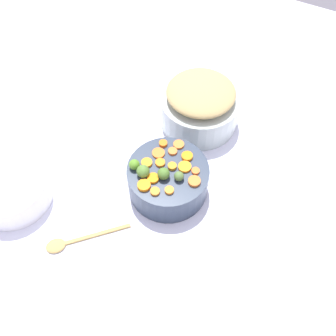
{
  "coord_description": "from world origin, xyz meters",
  "views": [
    {
      "loc": [
        0.54,
        0.27,
        1.09
      ],
      "look_at": [
        -0.04,
        -0.02,
        0.14
      ],
      "focal_mm": 42.45,
      "sensor_mm": 36.0,
      "label": 1
    }
  ],
  "objects": [
    {
      "name": "wooden_spoon",
      "position": [
        0.25,
        -0.19,
        0.03
      ],
      "size": [
        0.19,
        0.2,
        0.01
      ],
      "color": "tan",
      "rests_on": "tabletop"
    },
    {
      "name": "carrot_slice_2",
      "position": [
        -0.07,
        0.05,
        0.13
      ],
      "size": [
        0.03,
        0.03,
        0.01
      ],
      "primitive_type": "cylinder",
      "rotation": [
        0.0,
        0.0,
        5.46
      ],
      "color": "orange",
      "rests_on": "serving_bowl_carrots"
    },
    {
      "name": "carrot_slice_11",
      "position": [
        -0.13,
        -0.04,
        0.13
      ],
      "size": [
        0.05,
        0.05,
        0.01
      ],
      "primitive_type": "cylinder",
      "rotation": [
        0.0,
        0.0,
        1.05
      ],
      "color": "orange",
      "rests_on": "serving_bowl_carrots"
    },
    {
      "name": "stuffing_mound",
      "position": [
        -0.34,
        -0.06,
        0.16
      ],
      "size": [
        0.23,
        0.23,
        0.06
      ],
      "primitive_type": "ellipsoid",
      "color": "tan",
      "rests_on": "metal_pot"
    },
    {
      "name": "metal_pot",
      "position": [
        -0.34,
        -0.06,
        0.08
      ],
      "size": [
        0.27,
        0.27,
        0.11
      ],
      "primitive_type": "cylinder",
      "color": "#B0BCB8",
      "rests_on": "tabletop"
    },
    {
      "name": "carrot_slice_0",
      "position": [
        -0.05,
        -0.02,
        0.13
      ],
      "size": [
        0.03,
        0.03,
        0.01
      ],
      "primitive_type": "cylinder",
      "rotation": [
        0.0,
        0.0,
        4.98
      ],
      "color": "orange",
      "rests_on": "serving_bowl_carrots"
    },
    {
      "name": "carrot_slice_14",
      "position": [
        -0.11,
        -0.08,
        0.13
      ],
      "size": [
        0.03,
        0.03,
        0.01
      ],
      "primitive_type": "cylinder",
      "rotation": [
        0.0,
        0.0,
        1.98
      ],
      "color": "orange",
      "rests_on": "serving_bowl_carrots"
    },
    {
      "name": "carrot_slice_10",
      "position": [
        0.05,
        -0.02,
        0.13
      ],
      "size": [
        0.04,
        0.04,
        0.01
      ],
      "primitive_type": "cylinder",
      "rotation": [
        0.0,
        0.0,
        5.19
      ],
      "color": "orange",
      "rests_on": "serving_bowl_carrots"
    },
    {
      "name": "carrot_slice_4",
      "position": [
        0.01,
        -0.05,
        0.13
      ],
      "size": [
        0.04,
        0.04,
        0.01
      ],
      "primitive_type": "cylinder",
      "rotation": [
        0.0,
        0.0,
        0.19
      ],
      "color": "orange",
      "rests_on": "serving_bowl_carrots"
    },
    {
      "name": "carrot_slice_5",
      "position": [
        0.03,
        0.01,
        0.13
      ],
      "size": [
        0.03,
        0.03,
        0.01
      ],
      "primitive_type": "cylinder",
      "rotation": [
        0.0,
        0.0,
        0.26
      ],
      "color": "orange",
      "rests_on": "serving_bowl_carrots"
    },
    {
      "name": "carrot_slice_9",
      "position": [
        -0.03,
        -0.09,
        0.13
      ],
      "size": [
        0.04,
        0.04,
        0.01
      ],
      "primitive_type": "cylinder",
      "rotation": [
        0.0,
        0.0,
        4.55
      ],
      "color": "orange",
      "rests_on": "serving_bowl_carrots"
    },
    {
      "name": "carrot_slice_13",
      "position": [
        -0.03,
        0.06,
        0.13
      ],
      "size": [
        0.05,
        0.05,
        0.01
      ],
      "primitive_type": "cylinder",
      "rotation": [
        0.0,
        0.0,
        2.25
      ],
      "color": "orange",
      "rests_on": "serving_bowl_carrots"
    },
    {
      "name": "carrot_slice_12",
      "position": [
        -0.1,
        0.01,
        0.13
      ],
      "size": [
        0.04,
        0.04,
        0.01
      ],
      "primitive_type": "cylinder",
      "rotation": [
        0.0,
        0.0,
        0.28
      ],
      "color": "orange",
      "rests_on": "serving_bowl_carrots"
    },
    {
      "name": "brussels_sprout_0",
      "position": [
        0.01,
        -0.08,
        0.14
      ],
      "size": [
        0.04,
        0.04,
        0.04
      ],
      "primitive_type": "sphere",
      "color": "#50792F",
      "rests_on": "serving_bowl_carrots"
    },
    {
      "name": "carrot_slice_3",
      "position": [
        -0.08,
        -0.08,
        0.13
      ],
      "size": [
        0.04,
        0.04,
        0.01
      ],
      "primitive_type": "cylinder",
      "rotation": [
        0.0,
        0.0,
        0.18
      ],
      "color": "orange",
      "rests_on": "serving_bowl_carrots"
    },
    {
      "name": "brussels_sprout_1",
      "position": [
        -0.02,
        0.02,
        0.14
      ],
      "size": [
        0.03,
        0.03,
        0.03
      ],
      "primitive_type": "sphere",
      "color": "#507036",
      "rests_on": "serving_bowl_carrots"
    },
    {
      "name": "serving_bowl_carrots",
      "position": [
        -0.04,
        -0.02,
        0.07
      ],
      "size": [
        0.25,
        0.25,
        0.11
      ],
      "primitive_type": "cylinder",
      "color": "#2C3749",
      "rests_on": "tabletop"
    },
    {
      "name": "carrot_slice_8",
      "position": [
        -0.1,
        -0.04,
        0.13
      ],
      "size": [
        0.04,
        0.04,
        0.01
      ],
      "primitive_type": "cylinder",
      "rotation": [
        0.0,
        0.0,
        3.98
      ],
      "color": "orange",
      "rests_on": "serving_bowl_carrots"
    },
    {
      "name": "carrot_slice_7",
      "position": [
        0.04,
        -0.06,
        0.13
      ],
      "size": [
        0.05,
        0.05,
        0.01
      ],
      "primitive_type": "cylinder",
      "rotation": [
        0.0,
        0.0,
        0.42
      ],
      "color": "orange",
      "rests_on": "serving_bowl_carrots"
    },
    {
      "name": "tabletop",
      "position": [
        0.0,
        0.0,
        0.01
      ],
      "size": [
        2.4,
        2.4,
        0.02
      ],
      "primitive_type": "cube",
      "color": "white",
      "rests_on": "ground"
    },
    {
      "name": "brussels_sprout_2",
      "position": [
        0.0,
        -0.11,
        0.14
      ],
      "size": [
        0.03,
        0.03,
        0.03
      ],
      "primitive_type": "sphere",
      "color": "#518624",
      "rests_on": "serving_bowl_carrots"
    },
    {
      "name": "carrot_slice_1",
      "position": [
        -0.05,
        -0.05,
        0.13
      ],
      "size": [
        0.04,
        0.04,
        0.01
      ],
      "primitive_type": "cylinder",
      "rotation": [
        0.0,
        0.0,
        2.27
      ],
      "color": "orange",
      "rests_on": "serving_bowl_carrots"
    },
    {
      "name": "brussels_sprout_3",
      "position": [
        -0.01,
        -0.02,
        0.14
      ],
      "size": [
        0.04,
        0.04,
        0.04
      ],
      "primitive_type": "sphere",
      "color": "#487029",
      "rests_on": "serving_bowl_carrots"
    },
    {
      "name": "casserole_dish",
      "position": [
        0.21,
        -0.43,
        0.07
      ],
      "size": [
        0.23,
        0.23,
        0.09
      ],
      "primitive_type": "cylinder",
      "color": "white",
      "rests_on": "tabletop"
    },
    {
      "name": "carrot_slice_6",
      "position": [
        -0.07,
        0.02,
        0.13
      ],
      "size": [
        0.05,
        0.05,
        0.01
      ],
      "primitive_type": "cylinder",
      "rotation": [
        0.0,
        0.0,
        4.99
      ],
      "color": "orange",
      "rests_on": "serving_bowl_carrots"
    }
  ]
}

